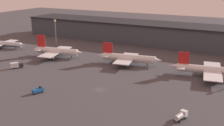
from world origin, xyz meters
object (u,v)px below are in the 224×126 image
Objects in this scene: airplane_2 at (128,58)px; airplane_3 at (216,71)px; airplane_0 at (3,44)px; service_vehicle_3 at (181,116)px; service_vehicle_1 at (16,65)px; service_vehicle_2 at (38,90)px; airplane_1 at (57,51)px.

airplane_2 is 50.22m from airplane_3.
service_vehicle_3 is (147.77, -51.36, -1.38)m from airplane_0.
airplane_2 is 65.67m from service_vehicle_1.
service_vehicle_1 is at bearing -44.49° from airplane_0.
airplane_3 reaches higher than service_vehicle_3.
airplane_2 reaches higher than service_vehicle_2.
service_vehicle_2 is at bearing -69.36° from airplane_1.
airplane_0 is 1.02× the size of airplane_1.
airplane_1 is 107.06m from service_vehicle_3.
airplane_0 is at bearing 171.75° from airplane_3.
airplane_3 is at bearing -8.25° from airplane_0.
service_vehicle_1 is at bearing -170.15° from airplane_3.
airplane_1 is 0.76× the size of airplane_3.
airplane_1 is 5.51× the size of service_vehicle_3.
airplane_3 is (99.18, 5.83, -0.20)m from airplane_1.
airplane_1 is at bearing 22.27° from service_vehicle_1.
airplane_1 is 62.46m from service_vehicle_2.
airplane_1 is 0.91× the size of airplane_2.
service_vehicle_2 is 63.65m from service_vehicle_3.
airplane_0 is 101.16m from service_vehicle_2.
airplane_0 reaches higher than service_vehicle_3.
service_vehicle_2 is (36.56, -22.73, -0.52)m from service_vehicle_1.
service_vehicle_3 is (100.05, -18.17, -0.22)m from service_vehicle_1.
airplane_2 is (48.96, 6.16, 0.01)m from airplane_1.
service_vehicle_2 is at bearing 110.76° from service_vehicle_3.
airplane_0 is at bearing 168.10° from airplane_1.
service_vehicle_3 is at bearing -66.36° from service_vehicle_2.
service_vehicle_3 is (-4.18, -55.15, -1.89)m from airplane_3.
airplane_3 is (151.95, 3.79, 0.50)m from airplane_0.
airplane_1 is at bearing -11.90° from airplane_0.
airplane_1 reaches higher than airplane_3.
airplane_2 is 72.12m from service_vehicle_3.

